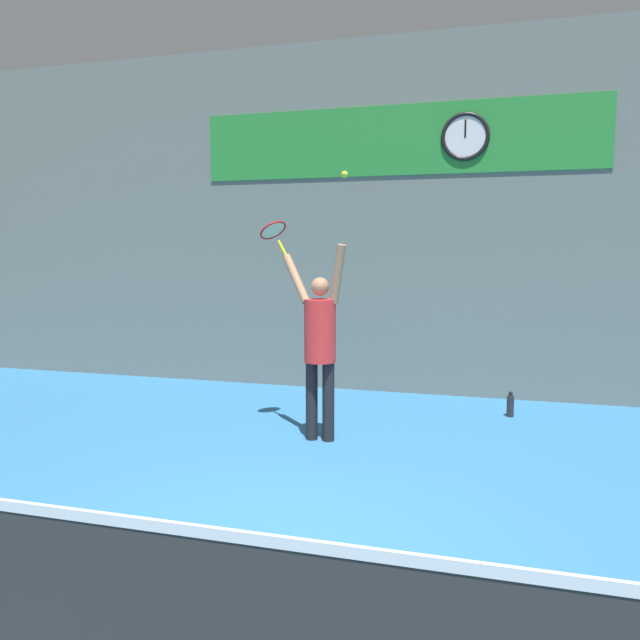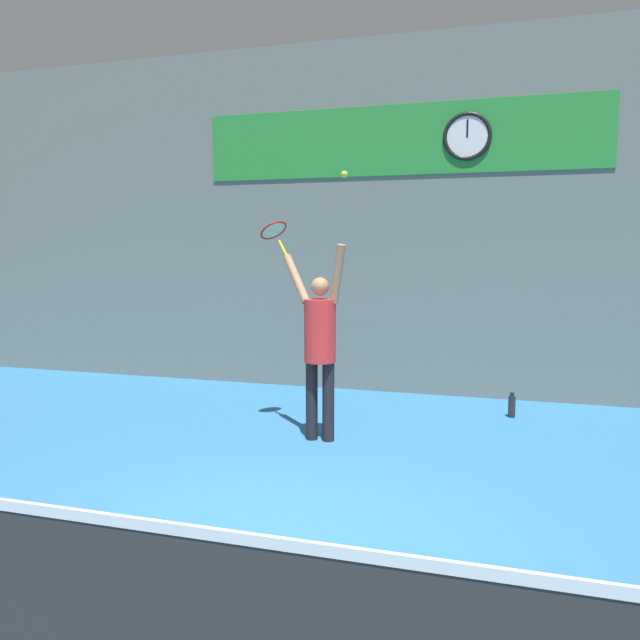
# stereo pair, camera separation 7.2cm
# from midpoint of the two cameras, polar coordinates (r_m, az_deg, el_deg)

# --- Properties ---
(ground_plane) EXTENTS (18.00, 18.00, 0.00)m
(ground_plane) POSITION_cam_midpoint_polar(r_m,az_deg,el_deg) (4.46, -5.45, -21.08)
(ground_plane) COLOR teal
(back_wall) EXTENTS (18.00, 0.10, 5.00)m
(back_wall) POSITION_cam_midpoint_polar(r_m,az_deg,el_deg) (9.02, 6.63, 9.19)
(back_wall) COLOR slate
(back_wall) RESTS_ON ground_plane
(sponsor_banner) EXTENTS (5.61, 0.02, 0.96)m
(sponsor_banner) POSITION_cam_midpoint_polar(r_m,az_deg,el_deg) (9.07, 6.65, 16.01)
(sponsor_banner) COLOR #288C38
(scoreboard_clock) EXTENTS (0.65, 0.06, 0.65)m
(scoreboard_clock) POSITION_cam_midpoint_polar(r_m,az_deg,el_deg) (8.95, 12.91, 16.03)
(scoreboard_clock) COLOR white
(court_net) EXTENTS (7.29, 0.07, 1.06)m
(court_net) POSITION_cam_midpoint_polar(r_m,az_deg,el_deg) (3.04, -17.03, -24.74)
(court_net) COLOR #333333
(court_net) RESTS_ON ground_plane
(tennis_player) EXTENTS (0.83, 0.48, 2.12)m
(tennis_player) POSITION_cam_midpoint_polar(r_m,az_deg,el_deg) (6.67, -0.33, -1.87)
(tennis_player) COLOR black
(tennis_player) RESTS_ON ground_plane
(tennis_racket) EXTENTS (0.41, 0.41, 0.41)m
(tennis_racket) POSITION_cam_midpoint_polar(r_m,az_deg,el_deg) (7.14, -4.54, 8.05)
(tennis_racket) COLOR yellow
(tennis_ball) EXTENTS (0.07, 0.07, 0.07)m
(tennis_ball) POSITION_cam_midpoint_polar(r_m,az_deg,el_deg) (6.41, 1.93, 13.16)
(tennis_ball) COLOR #CCDB2D
(water_bottle) EXTENTS (0.09, 0.09, 0.31)m
(water_bottle) POSITION_cam_midpoint_polar(r_m,az_deg,el_deg) (8.13, 16.77, -7.49)
(water_bottle) COLOR #262628
(water_bottle) RESTS_ON ground_plane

